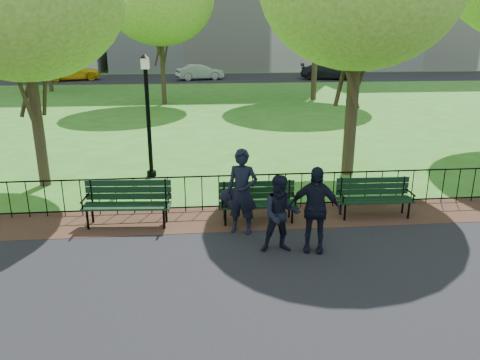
{
  "coord_description": "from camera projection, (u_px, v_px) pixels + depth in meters",
  "views": [
    {
      "loc": [
        -1.53,
        -8.5,
        4.15
      ],
      "look_at": [
        -0.54,
        1.5,
        0.93
      ],
      "focal_mm": 35.0,
      "sensor_mm": 36.0,
      "label": 1
    }
  ],
  "objects": [
    {
      "name": "dirt_strip",
      "position": [
        263.0,
        217.0,
        10.88
      ],
      "size": [
        60.0,
        1.6,
        0.01
      ],
      "primitive_type": "cube",
      "color": "#382417",
      "rests_on": "ground"
    },
    {
      "name": "park_bench_main",
      "position": [
        246.0,
        197.0,
        10.42
      ],
      "size": [
        1.73,
        0.55,
        0.98
      ],
      "rotation": [
        0.0,
        0.0,
        -0.01
      ],
      "color": "black",
      "rests_on": "ground"
    },
    {
      "name": "sedan_dark",
      "position": [
        328.0,
        71.0,
        41.22
      ],
      "size": [
        5.13,
        3.01,
        1.39
      ],
      "primitive_type": "imported",
      "rotation": [
        0.0,
        0.0,
        1.34
      ],
      "color": "black",
      "rests_on": "far_street"
    },
    {
      "name": "taxi",
      "position": [
        70.0,
        71.0,
        40.19
      ],
      "size": [
        5.22,
        3.43,
        1.65
      ],
      "primitive_type": "imported",
      "rotation": [
        0.0,
        0.0,
        1.9
      ],
      "color": "yellow",
      "rests_on": "far_street"
    },
    {
      "name": "tree_far_w",
      "position": [
        41.0,
        6.0,
        31.56
      ],
      "size": [
        5.89,
        5.89,
        8.2
      ],
      "color": "#2D2116",
      "rests_on": "ground"
    },
    {
      "name": "person_mid",
      "position": [
        281.0,
        214.0,
        8.96
      ],
      "size": [
        0.76,
        0.42,
        1.54
      ],
      "primitive_type": "imported",
      "rotation": [
        0.0,
        0.0,
        -0.04
      ],
      "color": "black",
      "rests_on": "asphalt_path"
    },
    {
      "name": "far_street",
      "position": [
        210.0,
        78.0,
        42.63
      ],
      "size": [
        70.0,
        9.0,
        0.01
      ],
      "primitive_type": "cube",
      "color": "black",
      "rests_on": "ground"
    },
    {
      "name": "person_right",
      "position": [
        315.0,
        209.0,
        8.98
      ],
      "size": [
        1.08,
        0.67,
        1.71
      ],
      "primitive_type": "imported",
      "rotation": [
        0.0,
        0.0,
        -0.28
      ],
      "color": "black",
      "rests_on": "asphalt_path"
    },
    {
      "name": "iron_fence",
      "position": [
        260.0,
        190.0,
        11.21
      ],
      "size": [
        24.06,
        0.06,
        1.0
      ],
      "color": "black",
      "rests_on": "ground"
    },
    {
      "name": "ground",
      "position": [
        274.0,
        245.0,
        9.47
      ],
      "size": [
        120.0,
        120.0,
        0.0
      ],
      "primitive_type": "plane",
      "color": "#3B6A1C"
    },
    {
      "name": "asphalt_path",
      "position": [
        316.0,
        356.0,
        6.24
      ],
      "size": [
        60.0,
        9.2,
        0.01
      ],
      "primitive_type": "cube",
      "color": "black",
      "rests_on": "ground"
    },
    {
      "name": "park_bench_right_a",
      "position": [
        374.0,
        193.0,
        10.8
      ],
      "size": [
        1.73,
        0.59,
        0.97
      ],
      "rotation": [
        0.0,
        0.0,
        -0.03
      ],
      "color": "black",
      "rests_on": "ground"
    },
    {
      "name": "sedan_silver",
      "position": [
        199.0,
        72.0,
        40.81
      ],
      "size": [
        4.36,
        2.53,
        1.36
      ],
      "primitive_type": "imported",
      "rotation": [
        0.0,
        0.0,
        1.85
      ],
      "color": "#9C9FA4",
      "rests_on": "far_street"
    },
    {
      "name": "person_left",
      "position": [
        242.0,
        192.0,
        9.78
      ],
      "size": [
        0.77,
        0.64,
        1.82
      ],
      "primitive_type": "imported",
      "rotation": [
        0.0,
        0.0,
        -0.35
      ],
      "color": "black",
      "rests_on": "asphalt_path"
    },
    {
      "name": "lamppost",
      "position": [
        148.0,
        112.0,
        13.36
      ],
      "size": [
        0.32,
        0.32,
        3.53
      ],
      "color": "black",
      "rests_on": "ground"
    },
    {
      "name": "park_bench_left_a",
      "position": [
        127.0,
        198.0,
        10.31
      ],
      "size": [
        1.94,
        0.73,
        1.08
      ],
      "rotation": [
        0.0,
        0.0,
        -0.08
      ],
      "color": "black",
      "rests_on": "ground"
    }
  ]
}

